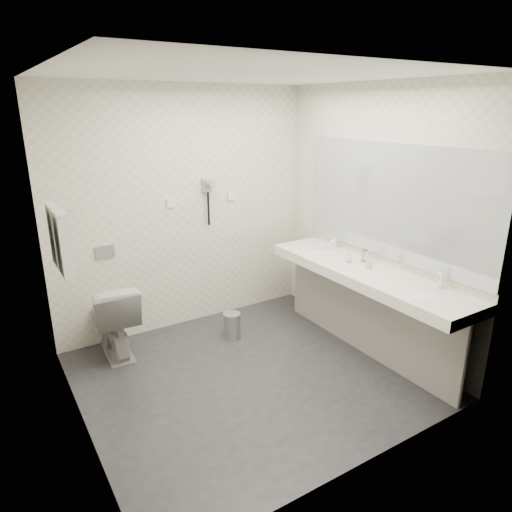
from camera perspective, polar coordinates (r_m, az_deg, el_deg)
floor at (r=4.20m, az=-0.67°, el=-14.63°), size 2.80×2.80×0.00m
ceiling at (r=3.54m, az=-0.83°, el=21.77°), size 2.80×2.80×0.00m
wall_back at (r=4.81m, az=-8.86°, el=5.60°), size 2.80×0.00×2.80m
wall_front at (r=2.72m, az=13.71°, el=-4.60°), size 2.80×0.00×2.80m
wall_left at (r=3.22m, az=-22.56°, el=-1.88°), size 0.00×2.60×2.60m
wall_right at (r=4.54m, az=14.57°, el=4.51°), size 0.00×2.60×2.60m
vanity_counter at (r=4.35m, az=13.48°, el=-2.23°), size 0.55×2.20×0.10m
vanity_panel at (r=4.53m, az=13.31°, el=-7.22°), size 0.03×2.15×0.75m
vanity_post_near at (r=3.98m, az=24.42°, el=-12.15°), size 0.06×0.06×0.75m
vanity_post_far at (r=5.25m, az=5.55°, el=-3.15°), size 0.06×0.06×0.75m
mirror at (r=4.36m, az=16.53°, el=6.48°), size 0.02×2.20×1.05m
basin_near at (r=3.94m, az=20.19°, el=-4.47°), size 0.40×0.31×0.05m
basin_far at (r=4.78m, az=8.02°, el=0.43°), size 0.40×0.31×0.05m
faucet_near at (r=4.06m, az=22.04°, el=-2.68°), size 0.04×0.04×0.15m
faucet_far at (r=4.88m, az=9.83°, el=1.81°), size 0.04×0.04×0.15m
soap_bottle_a at (r=4.33m, az=13.91°, el=-0.87°), size 0.06×0.06×0.11m
soap_bottle_b at (r=4.48m, az=11.50°, el=-0.20°), size 0.10×0.10×0.09m
glass_left at (r=4.54m, az=13.41°, el=0.06°), size 0.06×0.06×0.11m
toilet at (r=4.58m, az=-17.39°, el=-7.38°), size 0.45×0.74×0.73m
flush_plate at (r=4.61m, az=-18.32°, el=0.49°), size 0.18×0.02×0.12m
pedal_bin at (r=4.76m, az=-3.02°, el=-8.71°), size 0.18×0.18×0.25m
bin_lid at (r=4.71m, az=-3.05°, el=-7.26°), size 0.18×0.18×0.02m
towel_rail at (r=3.68m, az=-23.91°, el=5.20°), size 0.02×0.62×0.02m
towel_near at (r=3.59m, az=-22.95°, el=1.41°), size 0.07×0.24×0.48m
towel_far at (r=3.86m, az=-23.68°, el=2.41°), size 0.07×0.24×0.48m
dryer_cradle at (r=4.83m, az=-6.12°, el=8.81°), size 0.10×0.04×0.14m
dryer_barrel at (r=4.77m, az=-5.75°, el=9.05°), size 0.08×0.14×0.08m
dryer_cord at (r=4.87m, az=-5.94°, el=5.88°), size 0.02×0.02×0.35m
switch_plate_a at (r=4.72m, az=-10.54°, el=6.52°), size 0.09×0.02×0.09m
switch_plate_b at (r=5.01m, az=-3.05°, el=7.47°), size 0.09×0.02×0.09m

